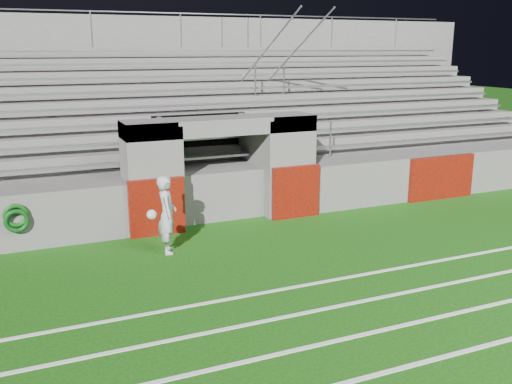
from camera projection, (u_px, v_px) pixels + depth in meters
name	position (u px, v px, depth m)	size (l,w,h in m)	color
ground	(283.00, 267.00, 11.38)	(90.00, 90.00, 0.00)	#14490C
stadium_structure	(173.00, 137.00, 18.10)	(26.00, 8.48, 5.42)	#595654
goalkeeper_with_ball	(167.00, 214.00, 11.99)	(0.72, 0.67, 1.67)	#A9AEB3
hose_coil	(16.00, 218.00, 11.94)	(0.52, 0.15, 0.62)	#0E460F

